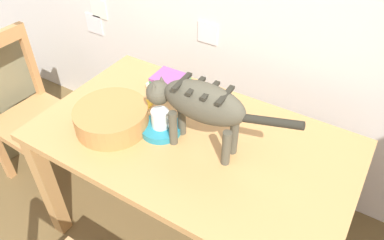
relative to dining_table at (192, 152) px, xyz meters
name	(u,v)px	position (x,y,z in m)	size (l,w,h in m)	color
dining_table	(192,152)	(0.00, 0.00, 0.00)	(1.40, 0.81, 0.74)	tan
cat	(200,104)	(0.05, -0.03, 0.31)	(0.65, 0.15, 0.32)	#4F4B3B
saucer_bowl	(161,128)	(-0.14, -0.04, 0.10)	(0.18, 0.18, 0.03)	teal
coffee_mug	(161,119)	(-0.14, -0.04, 0.16)	(0.12, 0.08, 0.08)	white
magazine	(121,107)	(-0.40, 0.00, 0.09)	(0.25, 0.21, 0.01)	yellow
book_stack	(169,82)	(-0.30, 0.26, 0.13)	(0.19, 0.15, 0.07)	#4091CF
wicker_basket	(112,117)	(-0.34, -0.12, 0.14)	(0.33, 0.33, 0.10)	#B37B40
wooden_chair_far	(31,116)	(-1.08, -0.07, -0.20)	(0.44, 0.44, 0.92)	tan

